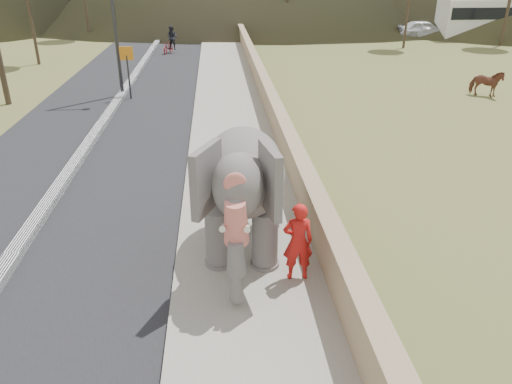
% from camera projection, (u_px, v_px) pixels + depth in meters
% --- Properties ---
extents(ground, '(160.00, 160.00, 0.00)m').
position_uv_depth(ground, '(246.00, 261.00, 10.74)').
color(ground, olive).
rests_on(ground, ground).
extents(road, '(7.00, 120.00, 0.03)m').
position_uv_depth(road, '(102.00, 127.00, 19.41)').
color(road, black).
rests_on(road, ground).
extents(median, '(0.35, 120.00, 0.22)m').
position_uv_depth(median, '(102.00, 124.00, 19.37)').
color(median, black).
rests_on(median, ground).
extents(walkway, '(3.00, 120.00, 0.15)m').
position_uv_depth(walkway, '(230.00, 122.00, 19.75)').
color(walkway, '#9E9687').
rests_on(walkway, ground).
extents(parapet, '(0.30, 120.00, 1.10)m').
position_uv_depth(parapet, '(272.00, 110.00, 19.67)').
color(parapet, tan).
rests_on(parapet, ground).
extents(signboard, '(0.60, 0.08, 2.40)m').
position_uv_depth(signboard, '(127.00, 64.00, 22.63)').
color(signboard, '#2D2D33').
rests_on(signboard, ground).
extents(cow, '(1.61, 1.34, 1.25)m').
position_uv_depth(cow, '(486.00, 83.00, 23.57)').
color(cow, brown).
rests_on(cow, ground).
extents(distant_car, '(4.31, 1.91, 1.44)m').
position_uv_depth(distant_car, '(424.00, 29.00, 41.63)').
color(distant_car, silver).
rests_on(distant_car, ground).
extents(bus_white, '(11.02, 2.60, 3.10)m').
position_uv_depth(bus_white, '(505.00, 19.00, 41.09)').
color(bus_white, white).
rests_on(bus_white, ground).
extents(elephant_and_man, '(2.42, 3.99, 2.74)m').
position_uv_depth(elephant_and_man, '(245.00, 188.00, 10.54)').
color(elephant_and_man, slate).
rests_on(elephant_and_man, ground).
extents(motorcyclist, '(1.27, 1.64, 1.86)m').
position_uv_depth(motorcyclist, '(170.00, 42.00, 34.58)').
color(motorcyclist, maroon).
rests_on(motorcyclist, ground).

